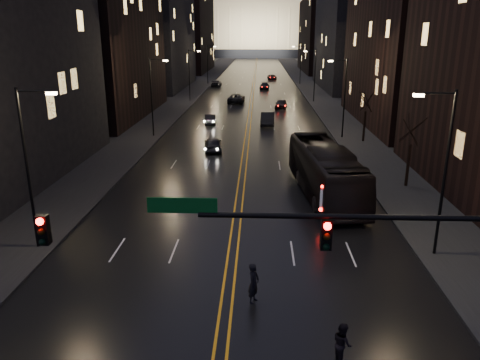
# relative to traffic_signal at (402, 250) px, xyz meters

# --- Properties ---
(road) EXTENTS (20.00, 320.00, 0.02)m
(road) POSITION_rel_traffic_signal_xyz_m (-5.91, 130.00, -5.09)
(road) COLOR black
(road) RESTS_ON ground
(sidewalk_left) EXTENTS (8.00, 320.00, 0.16)m
(sidewalk_left) POSITION_rel_traffic_signal_xyz_m (-19.91, 130.00, -5.02)
(sidewalk_left) COLOR black
(sidewalk_left) RESTS_ON ground
(sidewalk_right) EXTENTS (8.00, 320.00, 0.16)m
(sidewalk_right) POSITION_rel_traffic_signal_xyz_m (8.09, 130.00, -5.02)
(sidewalk_right) COLOR black
(sidewalk_right) RESTS_ON ground
(center_line) EXTENTS (0.62, 320.00, 0.01)m
(center_line) POSITION_rel_traffic_signal_xyz_m (-5.91, 130.00, -5.08)
(center_line) COLOR orange
(center_line) RESTS_ON road
(building_left_mid) EXTENTS (12.00, 30.00, 28.00)m
(building_left_mid) POSITION_rel_traffic_signal_xyz_m (-26.91, 54.00, 8.90)
(building_left_mid) COLOR black
(building_left_mid) RESTS_ON ground
(building_left_far) EXTENTS (12.00, 34.00, 20.00)m
(building_left_far) POSITION_rel_traffic_signal_xyz_m (-26.91, 92.00, 4.90)
(building_left_far) COLOR black
(building_left_far) RESTS_ON ground
(building_left_dist) EXTENTS (12.00, 40.00, 24.00)m
(building_left_dist) POSITION_rel_traffic_signal_xyz_m (-26.91, 140.00, 6.90)
(building_left_dist) COLOR black
(building_left_dist) RESTS_ON ground
(building_right_mid) EXTENTS (12.00, 34.00, 26.00)m
(building_right_mid) POSITION_rel_traffic_signal_xyz_m (15.09, 92.00, 7.90)
(building_right_mid) COLOR black
(building_right_mid) RESTS_ON ground
(building_right_dist) EXTENTS (12.00, 40.00, 22.00)m
(building_right_dist) POSITION_rel_traffic_signal_xyz_m (15.09, 140.00, 5.90)
(building_right_dist) COLOR black
(building_right_dist) RESTS_ON ground
(capitol) EXTENTS (90.00, 50.00, 58.50)m
(capitol) POSITION_rel_traffic_signal_xyz_m (-5.91, 250.00, 12.05)
(capitol) COLOR black
(capitol) RESTS_ON ground
(traffic_signal) EXTENTS (17.29, 0.45, 7.00)m
(traffic_signal) POSITION_rel_traffic_signal_xyz_m (0.00, 0.00, 0.00)
(traffic_signal) COLOR black
(traffic_signal) RESTS_ON ground
(streetlamp_right_near) EXTENTS (2.13, 0.25, 9.00)m
(streetlamp_right_near) POSITION_rel_traffic_signal_xyz_m (4.91, 10.00, -0.02)
(streetlamp_right_near) COLOR black
(streetlamp_right_near) RESTS_ON ground
(streetlamp_left_near) EXTENTS (2.13, 0.25, 9.00)m
(streetlamp_left_near) POSITION_rel_traffic_signal_xyz_m (-16.72, 10.00, -0.02)
(streetlamp_left_near) COLOR black
(streetlamp_left_near) RESTS_ON ground
(streetlamp_right_mid) EXTENTS (2.13, 0.25, 9.00)m
(streetlamp_right_mid) POSITION_rel_traffic_signal_xyz_m (4.91, 40.00, -0.02)
(streetlamp_right_mid) COLOR black
(streetlamp_right_mid) RESTS_ON ground
(streetlamp_left_mid) EXTENTS (2.13, 0.25, 9.00)m
(streetlamp_left_mid) POSITION_rel_traffic_signal_xyz_m (-16.72, 40.00, -0.02)
(streetlamp_left_mid) COLOR black
(streetlamp_left_mid) RESTS_ON ground
(streetlamp_right_far) EXTENTS (2.13, 0.25, 9.00)m
(streetlamp_right_far) POSITION_rel_traffic_signal_xyz_m (4.91, 70.00, -0.02)
(streetlamp_right_far) COLOR black
(streetlamp_right_far) RESTS_ON ground
(streetlamp_left_far) EXTENTS (2.13, 0.25, 9.00)m
(streetlamp_left_far) POSITION_rel_traffic_signal_xyz_m (-16.72, 70.00, -0.02)
(streetlamp_left_far) COLOR black
(streetlamp_left_far) RESTS_ON ground
(streetlamp_right_dist) EXTENTS (2.13, 0.25, 9.00)m
(streetlamp_right_dist) POSITION_rel_traffic_signal_xyz_m (4.91, 100.00, -0.02)
(streetlamp_right_dist) COLOR black
(streetlamp_right_dist) RESTS_ON ground
(streetlamp_left_dist) EXTENTS (2.13, 0.25, 9.00)m
(streetlamp_left_dist) POSITION_rel_traffic_signal_xyz_m (-16.72, 100.00, -0.02)
(streetlamp_left_dist) COLOR black
(streetlamp_left_dist) RESTS_ON ground
(tree_right_mid) EXTENTS (2.40, 2.40, 6.65)m
(tree_right_mid) POSITION_rel_traffic_signal_xyz_m (7.09, 22.00, -0.58)
(tree_right_mid) COLOR black
(tree_right_mid) RESTS_ON ground
(tree_right_far) EXTENTS (2.40, 2.40, 6.65)m
(tree_right_far) POSITION_rel_traffic_signal_xyz_m (7.09, 38.00, -0.58)
(tree_right_far) COLOR black
(tree_right_far) RESTS_ON ground
(bus) EXTENTS (4.54, 13.70, 3.74)m
(bus) POSITION_rel_traffic_signal_xyz_m (0.40, 19.98, -3.23)
(bus) COLOR black
(bus) RESTS_ON ground
(oncoming_car_a) EXTENTS (2.18, 4.46, 1.46)m
(oncoming_car_a) POSITION_rel_traffic_signal_xyz_m (-9.24, 33.36, -4.37)
(oncoming_car_a) COLOR black
(oncoming_car_a) RESTS_ON ground
(oncoming_car_b) EXTENTS (1.78, 4.16, 1.33)m
(oncoming_car_b) POSITION_rel_traffic_signal_xyz_m (-11.07, 48.54, -4.44)
(oncoming_car_b) COLOR black
(oncoming_car_b) RESTS_ON ground
(oncoming_car_c) EXTENTS (2.96, 5.82, 1.58)m
(oncoming_car_c) POSITION_rel_traffic_signal_xyz_m (-8.55, 68.57, -4.31)
(oncoming_car_c) COLOR black
(oncoming_car_c) RESTS_ON ground
(oncoming_car_d) EXTENTS (2.16, 5.14, 1.48)m
(oncoming_car_d) POSITION_rel_traffic_signal_xyz_m (-14.41, 94.77, -4.36)
(oncoming_car_d) COLOR black
(oncoming_car_d) RESTS_ON ground
(receding_car_a) EXTENTS (1.93, 5.13, 1.67)m
(receding_car_a) POSITION_rel_traffic_signal_xyz_m (-3.41, 47.87, -4.27)
(receding_car_a) COLOR black
(receding_car_a) RESTS_ON ground
(receding_car_b) EXTENTS (2.25, 4.53, 1.48)m
(receding_car_b) POSITION_rel_traffic_signal_xyz_m (-1.01, 62.49, -4.36)
(receding_car_b) COLOR black
(receding_car_b) RESTS_ON ground
(receding_car_c) EXTENTS (2.27, 4.93, 1.40)m
(receding_car_c) POSITION_rel_traffic_signal_xyz_m (-3.41, 89.57, -4.41)
(receding_car_c) COLOR black
(receding_car_c) RESTS_ON ground
(receding_car_d) EXTENTS (2.41, 4.83, 1.31)m
(receding_car_d) POSITION_rel_traffic_signal_xyz_m (-1.24, 112.26, -4.45)
(receding_car_d) COLOR black
(receding_car_d) RESTS_ON ground
(pedestrian_a) EXTENTS (0.70, 0.82, 1.90)m
(pedestrian_a) POSITION_rel_traffic_signal_xyz_m (-4.70, 5.00, -4.15)
(pedestrian_a) COLOR black
(pedestrian_a) RESTS_ON ground
(pedestrian_b) EXTENTS (0.63, 0.89, 1.66)m
(pedestrian_b) POSITION_rel_traffic_signal_xyz_m (-1.42, 1.06, -4.27)
(pedestrian_b) COLOR black
(pedestrian_b) RESTS_ON ground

